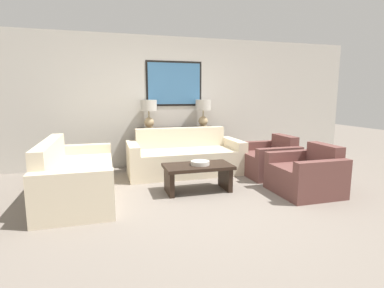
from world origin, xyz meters
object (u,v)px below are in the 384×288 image
at_px(table_lamp_right, 203,110).
at_px(armchair_near_camera, 306,176).
at_px(coffee_table, 198,172).
at_px(couch_by_side, 76,177).
at_px(decorative_bowl, 200,163).
at_px(armchair_near_back_wall, 269,161).
at_px(table_lamp_left, 149,110).
at_px(console_table, 177,147).
at_px(couch_by_back_wall, 185,158).

height_order(table_lamp_right, armchair_near_camera, table_lamp_right).
bearing_deg(coffee_table, couch_by_side, 172.08).
relative_size(decorative_bowl, armchair_near_back_wall, 0.32).
bearing_deg(coffee_table, table_lamp_left, 105.40).
bearing_deg(table_lamp_left, decorative_bowl, -73.78).
xyz_separation_m(console_table, couch_by_side, (-1.85, -1.51, -0.11)).
bearing_deg(console_table, armchair_near_back_wall, -40.27).
height_order(couch_by_back_wall, armchair_near_camera, couch_by_back_wall).
height_order(table_lamp_left, decorative_bowl, table_lamp_left).
bearing_deg(table_lamp_right, table_lamp_left, 180.00).
distance_m(console_table, decorative_bowl, 1.77).
bearing_deg(table_lamp_left, table_lamp_right, 0.00).
height_order(table_lamp_left, armchair_near_back_wall, table_lamp_left).
distance_m(decorative_bowl, armchair_near_camera, 1.60).
height_order(coffee_table, decorative_bowl, decorative_bowl).
height_order(table_lamp_left, table_lamp_right, same).
bearing_deg(console_table, table_lamp_right, 0.00).
relative_size(armchair_near_back_wall, armchair_near_camera, 1.00).
bearing_deg(couch_by_back_wall, console_table, 90.00).
bearing_deg(console_table, couch_by_back_wall, -90.00).
bearing_deg(coffee_table, console_table, 87.20).
distance_m(console_table, couch_by_side, 2.39).
xyz_separation_m(couch_by_side, decorative_bowl, (1.79, -0.26, 0.16)).
distance_m(console_table, coffee_table, 1.76).
bearing_deg(console_table, table_lamp_left, 180.00).
bearing_deg(couch_by_back_wall, couch_by_side, -154.89).
height_order(console_table, couch_by_side, couch_by_side).
relative_size(couch_by_back_wall, decorative_bowl, 7.44).
height_order(couch_by_side, coffee_table, couch_by_side).
relative_size(table_lamp_left, couch_by_back_wall, 0.27).
height_order(couch_by_back_wall, armchair_near_back_wall, couch_by_back_wall).
height_order(console_table, table_lamp_left, table_lamp_left).
xyz_separation_m(table_lamp_right, decorative_bowl, (-0.63, -1.77, -0.72)).
bearing_deg(couch_by_side, couch_by_back_wall, 25.11).
height_order(couch_by_side, armchair_near_camera, couch_by_side).
bearing_deg(armchair_near_camera, armchair_near_back_wall, 90.00).
relative_size(couch_by_back_wall, armchair_near_back_wall, 2.35).
bearing_deg(coffee_table, armchair_near_back_wall, 19.12).
bearing_deg(armchair_near_camera, console_table, 122.30).
bearing_deg(couch_by_back_wall, coffee_table, -94.43).
bearing_deg(armchair_near_back_wall, armchair_near_camera, -90.00).
relative_size(table_lamp_left, armchair_near_camera, 0.63).
xyz_separation_m(console_table, armchair_near_camera, (1.45, -2.29, -0.13)).
bearing_deg(table_lamp_right, armchair_near_back_wall, -54.42).
xyz_separation_m(console_table, couch_by_back_wall, (0.00, -0.65, -0.11)).
height_order(table_lamp_right, armchair_near_back_wall, table_lamp_right).
bearing_deg(decorative_bowl, armchair_near_back_wall, 19.96).
bearing_deg(couch_by_back_wall, table_lamp_left, 131.41).
height_order(console_table, couch_by_back_wall, couch_by_back_wall).
relative_size(table_lamp_left, couch_by_side, 0.27).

